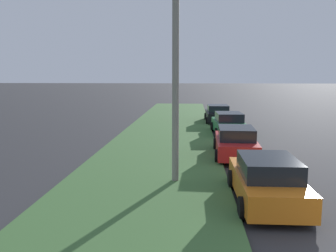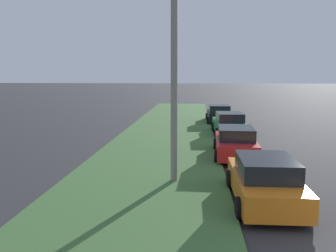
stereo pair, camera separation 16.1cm
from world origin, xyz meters
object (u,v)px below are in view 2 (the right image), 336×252
(streetlight, at_px, (184,61))
(parked_car_green, at_px, (229,124))
(parked_car_red, at_px, (235,143))
(parked_car_black, at_px, (219,114))
(parked_car_orange, at_px, (265,181))

(streetlight, bearing_deg, parked_car_green, -13.72)
(parked_car_green, xyz_separation_m, streetlight, (-10.68, 2.61, 3.67))
(parked_car_red, xyz_separation_m, parked_car_green, (6.44, -0.30, 0.00))
(parked_car_green, height_order, streetlight, streetlight)
(parked_car_black, bearing_deg, parked_car_green, -177.54)
(parked_car_orange, bearing_deg, parked_car_red, 1.70)
(parked_car_orange, xyz_separation_m, parked_car_red, (6.10, 0.22, 0.00))
(parked_car_black, bearing_deg, parked_car_red, 179.47)
(parked_car_green, xyz_separation_m, parked_car_black, (5.76, 0.31, 0.00))
(parked_car_orange, distance_m, parked_car_black, 18.30)
(parked_car_red, height_order, parked_car_green, same)
(parked_car_green, bearing_deg, parked_car_black, 0.31)
(streetlight, bearing_deg, parked_car_black, -7.96)
(parked_car_red, bearing_deg, parked_car_orange, -175.89)
(parked_car_green, bearing_deg, streetlight, 163.55)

